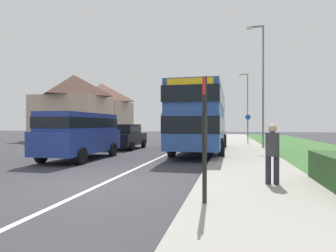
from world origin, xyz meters
TOP-DOWN VIEW (x-y plane):
  - ground_plane at (0.00, 0.00)m, footprint 120.00×120.00m
  - lane_marking_centre at (0.00, 8.00)m, footprint 0.14×60.00m
  - pavement_near_side at (4.20, 6.00)m, footprint 3.20×68.00m
  - double_decker_bus at (1.80, 9.65)m, footprint 2.80×9.96m
  - parked_van_blue at (-3.51, 5.04)m, footprint 2.11×5.08m
  - parked_car_black at (-3.51, 10.86)m, footprint 1.96×3.93m
  - pedestrian_at_stop at (4.55, 0.59)m, footprint 0.34×0.34m
  - bus_stop_sign at (3.00, -1.51)m, footprint 0.09×0.52m
  - cycle_route_sign at (4.89, 17.22)m, footprint 0.44×0.08m
  - street_lamp_mid at (5.50, 12.48)m, footprint 1.14×0.20m
  - street_lamp_far at (5.45, 29.24)m, footprint 1.14×0.20m
  - house_terrace_far_side at (-12.76, 22.83)m, footprint 6.42×12.86m

SIDE VIEW (x-z plane):
  - ground_plane at x=0.00m, z-range 0.00..0.00m
  - lane_marking_centre at x=0.00m, z-range 0.00..0.01m
  - pavement_near_side at x=4.20m, z-range 0.00..0.12m
  - parked_car_black at x=-3.51m, z-range 0.08..1.77m
  - pedestrian_at_stop at x=4.55m, z-range 0.14..1.81m
  - parked_van_blue at x=-3.51m, z-range 0.21..2.41m
  - cycle_route_sign at x=4.89m, z-range 0.17..2.69m
  - bus_stop_sign at x=3.00m, z-range 0.24..2.84m
  - double_decker_bus at x=1.80m, z-range 0.29..3.99m
  - house_terrace_far_side at x=-12.76m, z-range 0.00..6.95m
  - street_lamp_far at x=5.45m, z-range 0.56..8.61m
  - street_lamp_mid at x=5.50m, z-range 0.56..8.83m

